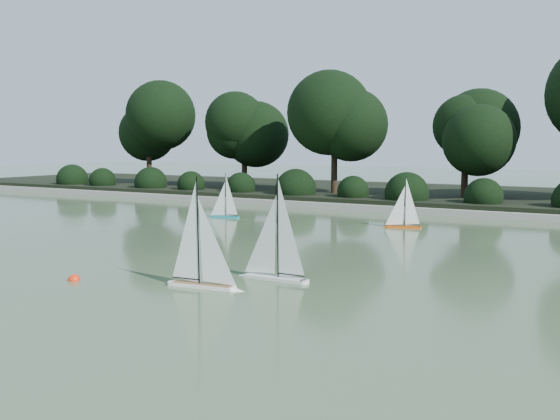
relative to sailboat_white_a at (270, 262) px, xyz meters
name	(u,v)px	position (x,y,z in m)	size (l,w,h in m)	color
ground	(208,273)	(-0.99, -0.11, -0.25)	(80.00, 80.00, 0.00)	#344328
pond_coping	(405,210)	(-0.99, 8.89, -0.16)	(40.00, 0.35, 0.18)	gray
far_bank	(445,197)	(-0.99, 12.89, -0.10)	(40.00, 8.00, 0.30)	black
tree_line	(475,117)	(0.24, 11.32, 2.39)	(26.31, 3.93, 4.39)	black
shrub_hedge	(416,194)	(-0.99, 9.79, 0.20)	(29.10, 1.10, 1.10)	black
sailboat_white_a	(270,262)	(0.00, 0.00, 0.00)	(1.15, 0.19, 1.58)	white
sailboat_white_b	(208,270)	(-0.44, -0.86, 0.00)	(1.15, 0.31, 1.57)	white
sailboat_orange	(400,219)	(-0.17, 6.06, -0.05)	(0.89, 0.42, 1.24)	#D74907
sailboat_teal	(222,210)	(-4.76, 5.66, -0.06)	(0.89, 0.30, 1.21)	teal
race_buoy	(74,280)	(-2.34, -1.41, -0.25)	(0.17, 0.17, 0.17)	red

